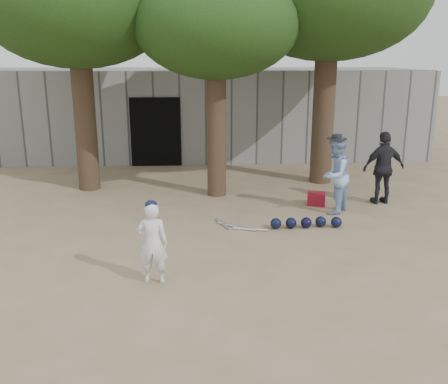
{
  "coord_description": "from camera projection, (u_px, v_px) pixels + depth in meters",
  "views": [
    {
      "loc": [
        0.06,
        -8.22,
        3.5
      ],
      "look_at": [
        0.6,
        1.0,
        0.95
      ],
      "focal_mm": 40.0,
      "sensor_mm": 36.0,
      "label": 1
    }
  ],
  "objects": [
    {
      "name": "red_bag",
      "position": [
        316.0,
        199.0,
        11.99
      ],
      "size": [
        0.49,
        0.42,
        0.3
      ],
      "primitive_type": "cube",
      "rotation": [
        0.0,
        0.0,
        -0.27
      ],
      "color": "maroon",
      "rests_on": "ground"
    },
    {
      "name": "spectator_dark",
      "position": [
        384.0,
        168.0,
        11.94
      ],
      "size": [
        1.07,
        0.55,
        1.75
      ],
      "primitive_type": "imported",
      "rotation": [
        0.0,
        0.0,
        3.26
      ],
      "color": "black",
      "rests_on": "ground"
    },
    {
      "name": "helmet_row",
      "position": [
        306.0,
        223.0,
        10.4
      ],
      "size": [
        1.51,
        0.3,
        0.23
      ],
      "color": "black",
      "rests_on": "ground"
    },
    {
      "name": "ground",
      "position": [
        194.0,
        259.0,
        8.84
      ],
      "size": [
        70.0,
        70.0,
        0.0
      ],
      "primitive_type": "plane",
      "color": "#937C5E",
      "rests_on": "ground"
    },
    {
      "name": "back_building",
      "position": [
        193.0,
        111.0,
        18.38
      ],
      "size": [
        16.0,
        5.24,
        3.0
      ],
      "color": "gray",
      "rests_on": "ground"
    },
    {
      "name": "spectator_blue",
      "position": [
        335.0,
        176.0,
        11.22
      ],
      "size": [
        1.03,
        1.07,
        1.74
      ],
      "primitive_type": "imported",
      "rotation": [
        0.0,
        0.0,
        4.06
      ],
      "color": "#90B2DF",
      "rests_on": "ground"
    },
    {
      "name": "tree_row",
      "position": [
        220.0,
        5.0,
        12.46
      ],
      "size": [
        11.4,
        5.8,
        6.69
      ],
      "color": "brown",
      "rests_on": "ground"
    },
    {
      "name": "bat_pile",
      "position": [
        236.0,
        227.0,
        10.42
      ],
      "size": [
        1.05,
        0.81,
        0.06
      ],
      "color": "silver",
      "rests_on": "ground"
    },
    {
      "name": "boy_player",
      "position": [
        153.0,
        243.0,
        7.78
      ],
      "size": [
        0.5,
        0.34,
        1.32
      ],
      "primitive_type": "imported",
      "rotation": [
        0.0,
        0.0,
        3.09
      ],
      "color": "white",
      "rests_on": "ground"
    }
  ]
}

